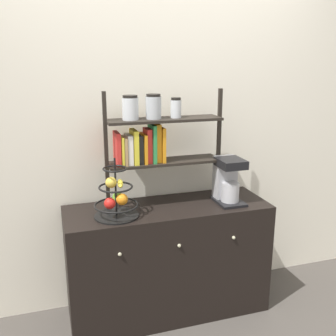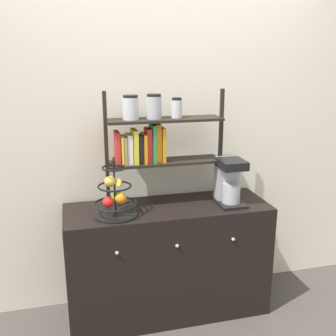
% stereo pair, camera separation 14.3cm
% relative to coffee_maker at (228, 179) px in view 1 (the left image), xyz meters
% --- Properties ---
extents(ground_plane, '(12.00, 12.00, 0.00)m').
position_rel_coffee_maker_xyz_m(ground_plane, '(-0.43, -0.21, -0.98)').
color(ground_plane, '#47423D').
extents(wall_back, '(7.00, 0.05, 2.60)m').
position_rel_coffee_maker_xyz_m(wall_back, '(-0.43, 0.31, 0.32)').
color(wall_back, silver).
rests_on(wall_back, ground_plane).
extents(sideboard, '(1.41, 0.50, 0.81)m').
position_rel_coffee_maker_xyz_m(sideboard, '(-0.43, 0.03, -0.57)').
color(sideboard, black).
rests_on(sideboard, ground_plane).
extents(coffee_maker, '(0.18, 0.25, 0.32)m').
position_rel_coffee_maker_xyz_m(coffee_maker, '(0.00, 0.00, 0.00)').
color(coffee_maker, black).
rests_on(coffee_maker, sideboard).
extents(fruit_stand, '(0.29, 0.29, 0.39)m').
position_rel_coffee_maker_xyz_m(fruit_stand, '(-0.80, -0.05, -0.04)').
color(fruit_stand, black).
rests_on(fruit_stand, sideboard).
extents(shelf_hutch, '(0.82, 0.20, 0.78)m').
position_rel_coffee_maker_xyz_m(shelf_hutch, '(-0.53, 0.10, 0.32)').
color(shelf_hutch, black).
rests_on(shelf_hutch, sideboard).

